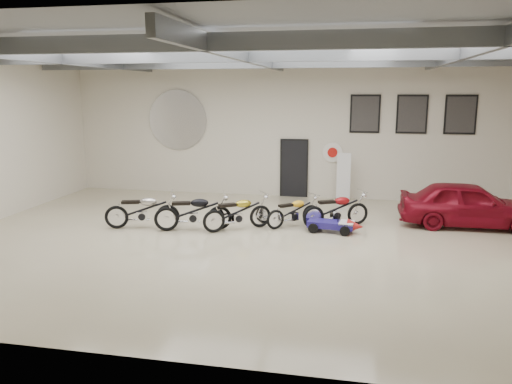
% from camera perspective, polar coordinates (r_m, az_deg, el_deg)
% --- Properties ---
extents(floor, '(16.00, 12.00, 0.01)m').
position_cam_1_polar(floor, '(13.20, -1.02, -5.71)').
color(floor, '#C2B894').
rests_on(floor, ground).
extents(ceiling, '(16.00, 12.00, 0.01)m').
position_cam_1_polar(ceiling, '(12.65, -1.10, 16.46)').
color(ceiling, gray).
rests_on(ceiling, back_wall).
extents(back_wall, '(16.00, 0.02, 5.00)m').
position_cam_1_polar(back_wall, '(18.57, 2.91, 7.16)').
color(back_wall, beige).
rests_on(back_wall, floor).
extents(ceiling_beams, '(15.80, 11.80, 0.32)m').
position_cam_1_polar(ceiling_beams, '(12.63, -1.10, 15.33)').
color(ceiling_beams, slate).
rests_on(ceiling_beams, ceiling).
extents(door, '(0.92, 0.08, 2.10)m').
position_cam_1_polar(door, '(18.62, 4.37, 2.66)').
color(door, black).
rests_on(door, back_wall).
extents(logo_plaque, '(2.30, 0.06, 1.16)m').
position_cam_1_polar(logo_plaque, '(19.48, -8.94, 8.12)').
color(logo_plaque, silver).
rests_on(logo_plaque, back_wall).
extents(poster_left, '(1.05, 0.08, 1.35)m').
position_cam_1_polar(poster_left, '(18.30, 12.36, 8.73)').
color(poster_left, black).
rests_on(poster_left, back_wall).
extents(poster_mid, '(1.05, 0.08, 1.35)m').
position_cam_1_polar(poster_mid, '(18.40, 17.40, 8.48)').
color(poster_mid, black).
rests_on(poster_mid, back_wall).
extents(poster_right, '(1.05, 0.08, 1.35)m').
position_cam_1_polar(poster_right, '(18.63, 22.34, 8.18)').
color(poster_right, black).
rests_on(poster_right, back_wall).
extents(oil_sign, '(0.72, 0.10, 0.72)m').
position_cam_1_polar(oil_sign, '(18.42, 8.74, 4.50)').
color(oil_sign, white).
rests_on(oil_sign, back_wall).
extents(banner_stand, '(0.50, 0.24, 1.79)m').
position_cam_1_polar(banner_stand, '(18.07, 9.98, 1.74)').
color(banner_stand, white).
rests_on(banner_stand, floor).
extents(motorcycle_silver, '(2.19, 1.20, 1.09)m').
position_cam_1_polar(motorcycle_silver, '(14.72, -12.89, -2.00)').
color(motorcycle_silver, silver).
rests_on(motorcycle_silver, floor).
extents(motorcycle_black, '(2.24, 1.25, 1.11)m').
position_cam_1_polar(motorcycle_black, '(14.23, -7.22, -2.20)').
color(motorcycle_black, silver).
rests_on(motorcycle_black, floor).
extents(motorcycle_gold, '(2.02, 1.66, 1.05)m').
position_cam_1_polar(motorcycle_gold, '(14.18, -2.13, -2.30)').
color(motorcycle_gold, silver).
rests_on(motorcycle_gold, floor).
extents(motorcycle_yellow, '(1.70, 1.58, 0.92)m').
position_cam_1_polar(motorcycle_yellow, '(14.58, 4.30, -2.19)').
color(motorcycle_yellow, silver).
rests_on(motorcycle_yellow, floor).
extents(motorcycle_red, '(2.08, 1.52, 1.05)m').
position_cam_1_polar(motorcycle_red, '(14.71, 9.14, -1.92)').
color(motorcycle_red, silver).
rests_on(motorcycle_red, floor).
extents(go_kart, '(1.65, 0.90, 0.57)m').
position_cam_1_polar(go_kart, '(14.18, 9.10, -3.44)').
color(go_kart, navy).
rests_on(go_kart, floor).
extents(vintage_car, '(1.57, 3.90, 1.33)m').
position_cam_1_polar(vintage_car, '(15.77, 23.11, -1.29)').
color(vintage_car, maroon).
rests_on(vintage_car, floor).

